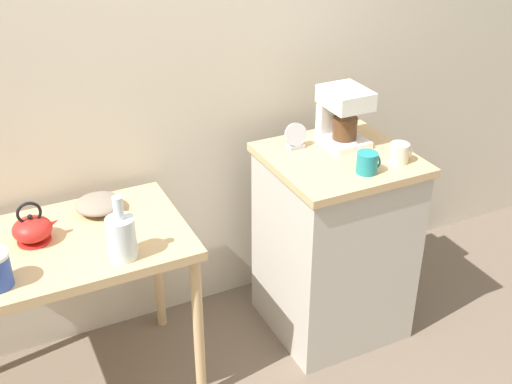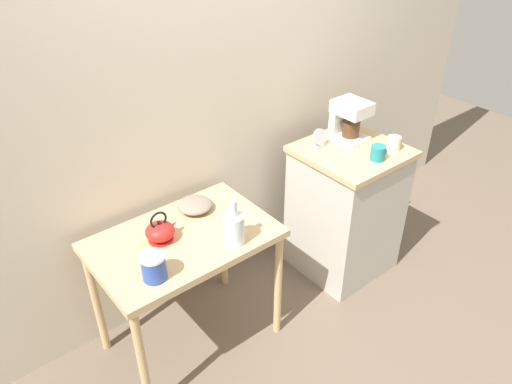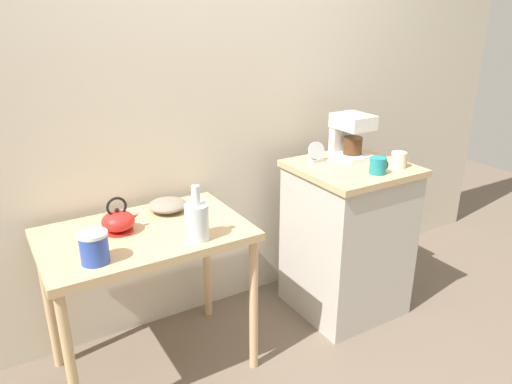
# 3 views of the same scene
# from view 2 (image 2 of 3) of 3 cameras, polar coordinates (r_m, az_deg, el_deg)

# --- Properties ---
(ground_plane) EXTENTS (8.00, 8.00, 0.00)m
(ground_plane) POSITION_cam_2_polar(r_m,az_deg,el_deg) (3.34, 1.79, -12.11)
(ground_plane) COLOR #6B5B4C
(back_wall) EXTENTS (4.40, 0.10, 2.80)m
(back_wall) POSITION_cam_2_polar(r_m,az_deg,el_deg) (2.94, -2.21, 13.80)
(back_wall) COLOR beige
(back_wall) RESTS_ON ground_plane
(wooden_table) EXTENTS (0.95, 0.62, 0.78)m
(wooden_table) POSITION_cam_2_polar(r_m,az_deg,el_deg) (2.66, -8.26, -6.77)
(wooden_table) COLOR tan
(wooden_table) RESTS_ON ground_plane
(kitchen_counter) EXTENTS (0.62, 0.60, 0.92)m
(kitchen_counter) POSITION_cam_2_polar(r_m,az_deg,el_deg) (3.37, 10.27, -1.99)
(kitchen_counter) COLOR #BCB7AD
(kitchen_counter) RESTS_ON ground_plane
(bowl_stoneware) EXTENTS (0.20, 0.20, 0.06)m
(bowl_stoneware) POSITION_cam_2_polar(r_m,az_deg,el_deg) (2.77, -7.09, -1.49)
(bowl_stoneware) COLOR gray
(bowl_stoneware) RESTS_ON wooden_table
(teakettle) EXTENTS (0.19, 0.15, 0.17)m
(teakettle) POSITION_cam_2_polar(r_m,az_deg,el_deg) (2.56, -11.01, -4.46)
(teakettle) COLOR red
(teakettle) RESTS_ON wooden_table
(glass_carafe_vase) EXTENTS (0.11, 0.11, 0.26)m
(glass_carafe_vase) POSITION_cam_2_polar(r_m,az_deg,el_deg) (2.48, -2.56, -4.19)
(glass_carafe_vase) COLOR silver
(glass_carafe_vase) RESTS_ON wooden_table
(canister_enamel) EXTENTS (0.12, 0.12, 0.13)m
(canister_enamel) POSITION_cam_2_polar(r_m,az_deg,el_deg) (2.34, -11.75, -8.47)
(canister_enamel) COLOR #2D4CAD
(canister_enamel) RESTS_ON wooden_table
(coffee_maker) EXTENTS (0.18, 0.22, 0.26)m
(coffee_maker) POSITION_cam_2_polar(r_m,az_deg,el_deg) (3.20, 10.61, 8.40)
(coffee_maker) COLOR white
(coffee_maker) RESTS_ON kitchen_counter
(mug_dark_teal) EXTENTS (0.10, 0.09, 0.09)m
(mug_dark_teal) POSITION_cam_2_polar(r_m,az_deg,el_deg) (3.02, 13.94, 4.42)
(mug_dark_teal) COLOR teal
(mug_dark_teal) RESTS_ON kitchen_counter
(mug_small_cream) EXTENTS (0.09, 0.08, 0.09)m
(mug_small_cream) POSITION_cam_2_polar(r_m,az_deg,el_deg) (3.17, 15.67, 5.47)
(mug_small_cream) COLOR beige
(mug_small_cream) RESTS_ON kitchen_counter
(table_clock) EXTENTS (0.10, 0.05, 0.12)m
(table_clock) POSITION_cam_2_polar(r_m,az_deg,el_deg) (3.11, 7.37, 6.13)
(table_clock) COLOR #B2B5BA
(table_clock) RESTS_ON kitchen_counter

